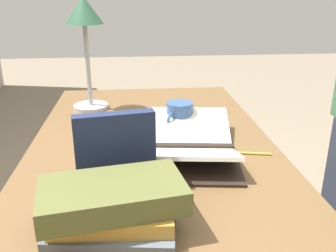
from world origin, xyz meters
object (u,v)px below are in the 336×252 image
at_px(open_book, 190,144).
at_px(book_standing_upright, 116,152).
at_px(coffee_mug, 179,116).
at_px(pencil, 246,153).
at_px(book_stack_tall, 113,206).
at_px(reading_lamp, 85,25).

relative_size(open_book, book_standing_upright, 2.43).
relative_size(coffee_mug, pencil, 0.73).
xyz_separation_m(book_standing_upright, pencil, (0.17, -0.39, -0.10)).
height_order(open_book, pencil, open_book).
bearing_deg(book_stack_tall, reading_lamp, 8.83).
xyz_separation_m(book_stack_tall, reading_lamp, (0.85, 0.13, 0.29)).
distance_m(open_book, reading_lamp, 0.67).
relative_size(book_stack_tall, coffee_mug, 2.83).
bearing_deg(book_stack_tall, book_standing_upright, -0.46).
height_order(open_book, book_standing_upright, book_standing_upright).
bearing_deg(coffee_mug, pencil, -142.68).
bearing_deg(coffee_mug, book_standing_upright, 152.93).
distance_m(coffee_mug, pencil, 0.30).
xyz_separation_m(open_book, coffee_mug, (0.19, 0.01, 0.03)).
relative_size(open_book, coffee_mug, 4.39).
relative_size(reading_lamp, pencil, 2.91).
distance_m(book_standing_upright, pencil, 0.44).
bearing_deg(book_standing_upright, coffee_mug, -37.00).
bearing_deg(book_standing_upright, book_stack_tall, 169.60).
bearing_deg(open_book, pencil, -98.48).
bearing_deg(reading_lamp, open_book, -142.77).
height_order(book_standing_upright, pencil, book_standing_upright).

